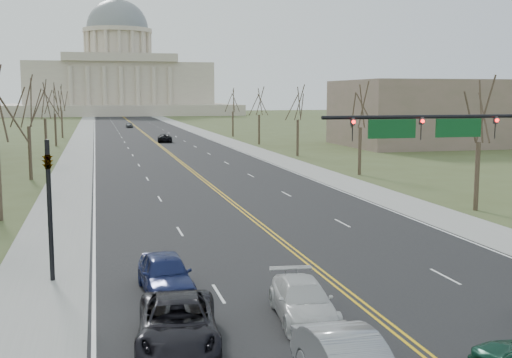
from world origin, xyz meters
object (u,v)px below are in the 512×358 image
car_far_sb (129,125)px  car_sb_outer_second (165,274)px  car_sb_inner_second (303,301)px  signal_left (49,194)px  signal_mast (457,138)px  car_sb_outer_lead (178,323)px  car_far_nb (165,138)px

car_far_sb → car_sb_outer_second: bearing=-94.7°
car_sb_inner_second → car_far_sb: size_ratio=1.21×
signal_left → car_far_sb: (9.70, 128.28, -3.04)m
signal_mast → car_sb_outer_lead: bearing=-150.0°
car_sb_outer_second → car_far_nb: (8.56, 82.22, -0.11)m
signal_mast → car_far_sb: size_ratio=3.12×
signal_mast → car_sb_inner_second: 13.37m
car_sb_outer_lead → car_sb_inner_second: car_sb_outer_lead is taller
car_sb_inner_second → car_far_nb: 86.48m
car_sb_inner_second → signal_mast: bearing=40.8°
car_sb_outer_lead → car_far_sb: (5.43, 136.75, -0.09)m
signal_mast → signal_left: 19.06m
signal_mast → signal_left: size_ratio=2.02×
signal_left → car_sb_outer_second: signal_left is taller
signal_left → car_far_nb: 80.37m
car_sb_outer_lead → car_sb_inner_second: (4.56, 1.35, -0.07)m
signal_mast → car_sb_inner_second: (-10.12, -7.12, -5.07)m
car_sb_inner_second → car_sb_outer_second: bearing=142.0°
car_sb_outer_lead → car_far_sb: 136.86m
car_far_nb → car_far_sb: 49.14m
car_sb_inner_second → car_far_nb: size_ratio=0.95×
car_sb_inner_second → car_far_nb: (4.20, 86.37, 0.01)m
signal_left → car_far_sb: size_ratio=1.54×
signal_mast → car_sb_inner_second: signal_mast is taller
signal_left → car_far_sb: signal_left is taller
signal_left → car_sb_inner_second: size_ratio=1.28×
signal_mast → car_far_sb: (-9.25, 128.28, -5.09)m
signal_mast → car_sb_outer_second: (-14.47, -2.97, -4.95)m
signal_left → car_far_sb: bearing=85.7°
car_sb_inner_second → car_sb_outer_second: car_sb_outer_second is taller
car_far_sb → car_far_nb: bearing=-88.5°
signal_left → car_sb_outer_lead: 9.93m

